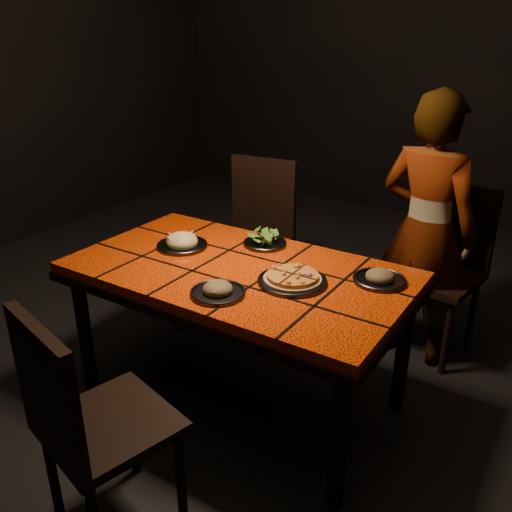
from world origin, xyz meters
The scene contains 11 objects.
room_shell centered at (0.00, 0.00, 1.50)m, with size 6.04×7.04×3.08m.
dining_table centered at (0.00, 0.00, 0.67)m, with size 1.62×0.92×0.75m.
chair_near centered at (0.02, -0.98, 0.55)m, with size 0.53×0.53×0.96m.
chair_far_left centered at (-0.49, 0.90, 0.58)m, with size 0.50×0.50×1.02m.
chair_far_right centered at (0.69, 1.09, 0.57)m, with size 0.51×0.51×0.99m.
diner centered at (0.61, 0.92, 0.77)m, with size 0.56×0.37×1.53m, color brown.
plate_pizza centered at (0.30, -0.01, 0.77)m, with size 0.31×0.31×0.04m.
plate_pasta centered at (-0.39, 0.05, 0.77)m, with size 0.26×0.26×0.09m.
plate_salad centered at (-0.05, 0.31, 0.78)m, with size 0.23×0.23×0.07m.
plate_mushroom_a centered at (0.09, -0.28, 0.77)m, with size 0.24×0.24×0.08m.
plate_mushroom_b centered at (0.62, 0.22, 0.77)m, with size 0.24×0.24×0.08m.
Camera 1 is at (1.34, -1.92, 1.81)m, focal length 38.00 mm.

